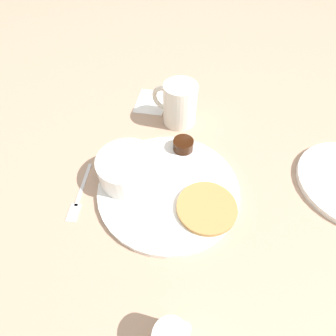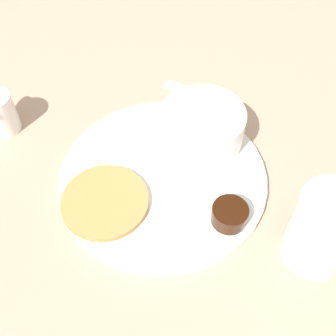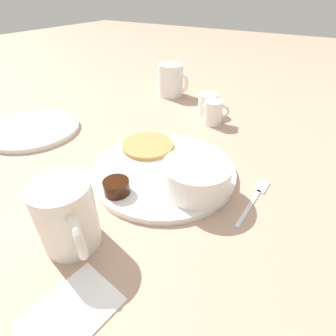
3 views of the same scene
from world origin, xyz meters
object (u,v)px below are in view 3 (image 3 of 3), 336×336
creamer_pitcher_near (213,112)px  second_mug (171,80)px  plate (164,170)px  fork (256,196)px  bowl (196,176)px  creamer_pitcher_far (208,104)px  coffee_mug (67,217)px

creamer_pitcher_near → second_mug: size_ratio=0.55×
plate → fork: bearing=97.8°
bowl → creamer_pitcher_far: bowl is taller
bowl → creamer_pitcher_far: 0.36m
plate → second_mug: second_mug is taller
creamer_pitcher_far → second_mug: 0.19m
second_mug → creamer_pitcher_far: bearing=64.8°
bowl → coffee_mug: size_ratio=1.07×
coffee_mug → plate: bearing=174.8°
creamer_pitcher_far → second_mug: (-0.08, -0.17, 0.02)m
plate → coffee_mug: coffee_mug is taller
bowl → creamer_pitcher_near: size_ratio=1.82×
coffee_mug → fork: 0.32m
fork → coffee_mug: bearing=-39.7°
creamer_pitcher_far → second_mug: bearing=-115.2°
creamer_pitcher_near → fork: 0.31m
coffee_mug → second_mug: bearing=-161.8°
coffee_mug → second_mug: 0.65m
fork → second_mug: 0.55m
plate → second_mug: 0.46m
creamer_pitcher_near → second_mug: second_mug is taller
creamer_pitcher_near → second_mug: bearing=-122.2°
bowl → second_mug: 0.52m
plate → coffee_mug: (0.22, -0.02, 0.05)m
coffee_mug → creamer_pitcher_near: 0.48m
coffee_mug → creamer_pitcher_far: size_ratio=1.46×
coffee_mug → creamer_pitcher_near: (-0.48, 0.01, -0.02)m
bowl → fork: size_ratio=0.84×
coffee_mug → creamer_pitcher_far: bearing=-176.8°
plate → creamer_pitcher_near: creamer_pitcher_near is taller
coffee_mug → second_mug: size_ratio=0.94×
coffee_mug → creamer_pitcher_far: (-0.53, -0.03, -0.02)m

